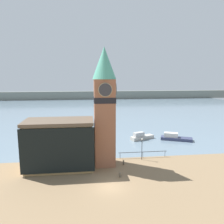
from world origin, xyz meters
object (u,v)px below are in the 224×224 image
(pier_building, at_px, (60,144))
(boat_far, at_px, (175,137))
(mooring_bollard_far, at_px, (120,175))
(clock_tower, at_px, (104,104))
(mooring_bollard_near, at_px, (124,162))
(boat_near, at_px, (141,137))
(lamp_post, at_px, (142,145))

(pier_building, height_order, boat_far, pier_building)
(boat_far, height_order, mooring_bollard_far, boat_far)
(clock_tower, height_order, mooring_bollard_near, clock_tower)
(pier_building, distance_m, boat_near, 22.26)
(clock_tower, bearing_deg, mooring_bollard_far, -70.08)
(pier_building, height_order, mooring_bollard_near, pier_building)
(pier_building, distance_m, boat_far, 27.74)
(boat_near, xyz_separation_m, mooring_bollard_far, (-7.87, -18.42, -0.26))
(pier_building, distance_m, mooring_bollard_far, 10.63)
(pier_building, distance_m, lamp_post, 14.08)
(pier_building, xyz_separation_m, boat_near, (16.91, 14.10, -3.31))
(pier_building, bearing_deg, clock_tower, 5.47)
(boat_far, distance_m, mooring_bollard_near, 18.95)
(pier_building, relative_size, mooring_bollard_far, 15.30)
(clock_tower, distance_m, mooring_bollard_far, 11.16)
(mooring_bollard_far, bearing_deg, lamp_post, 52.18)
(mooring_bollard_near, height_order, mooring_bollard_far, mooring_bollard_near)
(lamp_post, bearing_deg, pier_building, -172.06)
(boat_far, relative_size, mooring_bollard_near, 9.03)
(clock_tower, bearing_deg, boat_near, 54.16)
(clock_tower, xyz_separation_m, pier_building, (-7.22, -0.69, -6.23))
(boat_far, height_order, mooring_bollard_near, boat_far)
(clock_tower, bearing_deg, lamp_post, 10.58)
(clock_tower, bearing_deg, pier_building, -174.53)
(boat_near, bearing_deg, pier_building, -162.80)
(clock_tower, bearing_deg, boat_far, 34.84)
(clock_tower, relative_size, mooring_bollard_far, 27.13)
(boat_near, xyz_separation_m, boat_far, (7.53, -1.43, -0.05))
(mooring_bollard_near, distance_m, lamp_post, 4.65)
(boat_near, distance_m, mooring_bollard_near, 15.52)
(boat_near, xyz_separation_m, lamp_post, (-3.02, -12.16, 2.08))
(boat_near, distance_m, mooring_bollard_far, 20.03)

